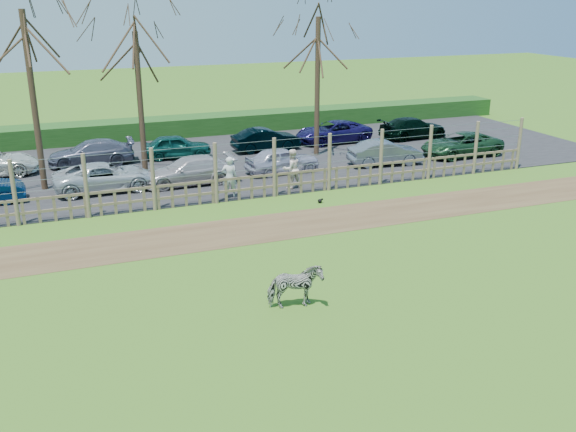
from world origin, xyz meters
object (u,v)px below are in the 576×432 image
object	(u,v)px
visitor_b	(292,169)
car_6	(461,144)
car_9	(91,153)
crow	(320,201)
car_5	(385,153)
car_2	(105,177)
tree_mid	(138,69)
visitor_a	(230,177)
car_13	(413,128)
tree_left	(28,57)
car_10	(176,146)
car_4	(282,160)
car_12	(333,132)
zebra	(295,287)
car_11	(266,139)
tree_right	(318,53)
car_3	(189,171)

from	to	relation	value
visitor_b	car_6	world-z (taller)	visitor_b
car_6	car_9	bearing A→B (deg)	-106.82
visitor_b	car_9	distance (m)	10.69
crow	car_5	size ratio (longest dim) A/B	0.06
car_2	tree_mid	bearing A→B (deg)	-44.50
visitor_a	car_13	xyz separation A→B (m)	(13.20, 7.28, -0.26)
tree_left	car_10	size ratio (longest dim) A/B	2.24
car_4	car_12	size ratio (longest dim) A/B	0.82
zebra	car_6	bearing A→B (deg)	-40.95
visitor_a	car_2	bearing A→B (deg)	-16.42
car_9	car_12	distance (m)	13.28
car_10	car_12	world-z (taller)	same
tree_mid	car_9	xyz separation A→B (m)	(-2.20, 2.61, -4.23)
car_6	car_9	xyz separation A→B (m)	(-18.16, 5.03, 0.00)
car_6	car_12	bearing A→B (deg)	-138.73
visitor_b	car_11	distance (m)	7.22
car_13	car_12	bearing A→B (deg)	78.77
crow	visitor_a	bearing A→B (deg)	148.61
visitor_a	crow	bearing A→B (deg)	163.03
tree_left	crow	size ratio (longest dim) A/B	33.83
car_13	crow	bearing A→B (deg)	129.16
tree_left	tree_mid	distance (m)	4.67
car_9	car_13	xyz separation A→B (m)	(18.10, -0.36, 0.00)
visitor_b	car_11	world-z (taller)	visitor_b
tree_right	visitor_b	world-z (taller)	tree_right
tree_mid	crow	size ratio (longest dim) A/B	29.32
tree_right	car_5	bearing A→B (deg)	-52.86
tree_left	tree_mid	bearing A→B (deg)	12.53
tree_mid	visitor_b	xyz separation A→B (m)	(5.57, -4.73, -3.96)
car_2	car_3	xyz separation A→B (m)	(3.57, -0.29, 0.00)
car_5	car_10	distance (m)	10.63
visitor_b	car_3	xyz separation A→B (m)	(-4.02, 2.23, -0.26)
car_4	car_11	distance (m)	4.60
visitor_a	crow	distance (m)	3.87
car_3	car_9	world-z (taller)	same
zebra	car_10	xyz separation A→B (m)	(0.40, 17.63, 0.02)
car_10	car_11	distance (m)	4.83
car_2	visitor_a	bearing A→B (deg)	-122.71
car_9	visitor_a	bearing A→B (deg)	34.68
tree_right	car_3	bearing A→B (deg)	-158.11
tree_mid	car_12	size ratio (longest dim) A/B	1.58
tree_right	visitor_b	xyz separation A→B (m)	(-3.43, -5.23, -4.34)
car_2	car_12	distance (m)	14.05
car_5	car_9	distance (m)	14.53
car_4	car_9	bearing A→B (deg)	55.58
crow	car_4	size ratio (longest dim) A/B	0.07
car_4	car_11	size ratio (longest dim) A/B	0.97
car_9	car_11	world-z (taller)	same
tree_mid	car_10	size ratio (longest dim) A/B	1.94
tree_mid	tree_right	xyz separation A→B (m)	(9.00, 0.50, 0.37)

